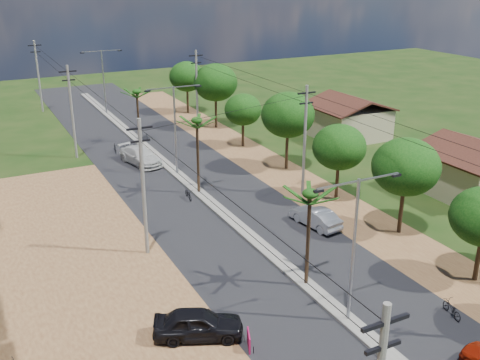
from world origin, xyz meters
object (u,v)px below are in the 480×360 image
object	(u,v)px
car_silver_mid	(315,218)
roadside_sign	(249,341)
moto_rider_east	(452,309)
car_white_far	(141,156)
car_parked_dark	(198,324)

from	to	relation	value
car_silver_mid	roadside_sign	world-z (taller)	car_silver_mid
moto_rider_east	car_silver_mid	bearing A→B (deg)	-76.17
car_white_far	roadside_sign	size ratio (longest dim) A/B	5.21
car_white_far	car_parked_dark	size ratio (longest dim) A/B	1.20
car_parked_dark	moto_rider_east	xyz separation A→B (m)	(12.70, -4.38, -0.34)
car_silver_mid	car_parked_dark	world-z (taller)	car_parked_dark
car_parked_dark	moto_rider_east	distance (m)	13.44
car_white_far	car_parked_dark	xyz separation A→B (m)	(-5.51, -26.98, -0.01)
car_white_far	roadside_sign	world-z (taller)	car_white_far
moto_rider_east	car_parked_dark	bearing A→B (deg)	-6.12
car_silver_mid	roadside_sign	xyz separation A→B (m)	(-10.67, -10.07, -0.25)
car_white_far	moto_rider_east	distance (m)	32.17
car_parked_dark	car_silver_mid	bearing A→B (deg)	-33.07
car_silver_mid	car_white_far	size ratio (longest dim) A/B	0.78
car_white_far	moto_rider_east	xyz separation A→B (m)	(7.19, -31.36, -0.36)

